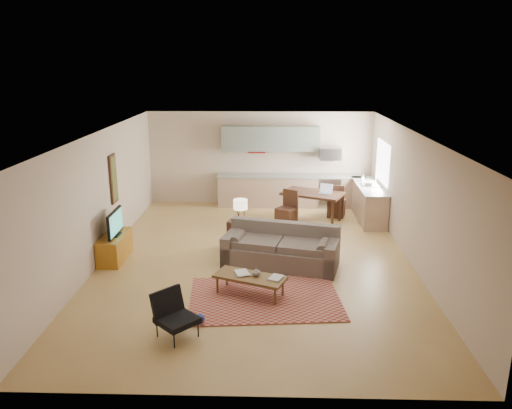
{
  "coord_description": "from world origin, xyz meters",
  "views": [
    {
      "loc": [
        0.29,
        -9.89,
        4.1
      ],
      "look_at": [
        0.0,
        0.3,
        1.15
      ],
      "focal_mm": 35.0,
      "sensor_mm": 36.0,
      "label": 1
    }
  ],
  "objects_px": {
    "armchair": "(177,316)",
    "console_table": "(241,234)",
    "dining_table": "(312,207)",
    "sofa": "(281,247)",
    "coffee_table": "(250,286)",
    "tv_credenza": "(115,247)"
  },
  "relations": [
    {
      "from": "coffee_table",
      "to": "tv_credenza",
      "type": "bearing_deg",
      "value": 173.32
    },
    {
      "from": "armchair",
      "to": "sofa",
      "type": "bearing_deg",
      "value": 13.73
    },
    {
      "from": "sofa",
      "to": "armchair",
      "type": "height_order",
      "value": "sofa"
    },
    {
      "from": "console_table",
      "to": "sofa",
      "type": "bearing_deg",
      "value": -35.38
    },
    {
      "from": "console_table",
      "to": "dining_table",
      "type": "xyz_separation_m",
      "value": [
        1.77,
        2.04,
        0.07
      ]
    },
    {
      "from": "sofa",
      "to": "dining_table",
      "type": "height_order",
      "value": "sofa"
    },
    {
      "from": "tv_credenza",
      "to": "console_table",
      "type": "height_order",
      "value": "console_table"
    },
    {
      "from": "sofa",
      "to": "armchair",
      "type": "bearing_deg",
      "value": -105.86
    },
    {
      "from": "armchair",
      "to": "tv_credenza",
      "type": "height_order",
      "value": "armchair"
    },
    {
      "from": "coffee_table",
      "to": "tv_credenza",
      "type": "height_order",
      "value": "tv_credenza"
    },
    {
      "from": "armchair",
      "to": "dining_table",
      "type": "bearing_deg",
      "value": 20.57
    },
    {
      "from": "sofa",
      "to": "coffee_table",
      "type": "xyz_separation_m",
      "value": [
        -0.58,
        -1.39,
        -0.23
      ]
    },
    {
      "from": "armchair",
      "to": "console_table",
      "type": "relative_size",
      "value": 1.12
    },
    {
      "from": "armchair",
      "to": "console_table",
      "type": "distance_m",
      "value": 3.91
    },
    {
      "from": "sofa",
      "to": "tv_credenza",
      "type": "relative_size",
      "value": 2.07
    },
    {
      "from": "coffee_table",
      "to": "tv_credenza",
      "type": "xyz_separation_m",
      "value": [
        -2.95,
        1.64,
        0.08
      ]
    },
    {
      "from": "console_table",
      "to": "dining_table",
      "type": "bearing_deg",
      "value": 62.41
    },
    {
      "from": "dining_table",
      "to": "armchair",
      "type": "bearing_deg",
      "value": -88.78
    },
    {
      "from": "tv_credenza",
      "to": "console_table",
      "type": "bearing_deg",
      "value": 15.91
    },
    {
      "from": "console_table",
      "to": "coffee_table",
      "type": "bearing_deg",
      "value": -69.3
    },
    {
      "from": "armchair",
      "to": "console_table",
      "type": "bearing_deg",
      "value": 32.76
    },
    {
      "from": "tv_credenza",
      "to": "sofa",
      "type": "bearing_deg",
      "value": -4.19
    }
  ]
}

